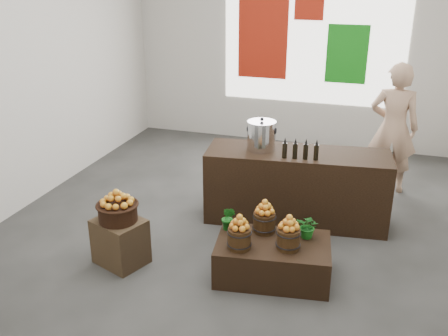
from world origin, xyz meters
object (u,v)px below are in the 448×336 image
(wicker_basket, at_px, (118,213))
(display_table, at_px, (273,259))
(counter, at_px, (296,186))
(shopper, at_px, (393,128))
(stock_pot_left, at_px, (261,136))
(crate, at_px, (120,241))

(wicker_basket, height_order, display_table, wicker_basket)
(counter, height_order, shopper, shopper)
(stock_pot_left, bearing_deg, crate, -127.39)
(wicker_basket, xyz_separation_m, stock_pot_left, (1.20, 1.57, 0.49))
(stock_pot_left, bearing_deg, display_table, -70.29)
(crate, xyz_separation_m, display_table, (1.67, 0.25, -0.06))
(shopper, bearing_deg, counter, 52.83)
(crate, bearing_deg, stock_pot_left, 52.61)
(wicker_basket, bearing_deg, stock_pot_left, 52.61)
(counter, bearing_deg, crate, -142.50)
(display_table, xyz_separation_m, stock_pot_left, (-0.47, 1.32, 0.91))
(counter, distance_m, shopper, 1.85)
(counter, bearing_deg, stock_pot_left, -180.00)
(display_table, relative_size, shopper, 0.63)
(wicker_basket, distance_m, display_table, 1.74)
(crate, distance_m, display_table, 1.69)
(wicker_basket, bearing_deg, display_table, 8.59)
(wicker_basket, xyz_separation_m, display_table, (1.67, 0.25, -0.42))
(display_table, bearing_deg, shopper, 59.63)
(display_table, bearing_deg, wicker_basket, -179.63)
(counter, relative_size, stock_pot_left, 6.47)
(wicker_basket, relative_size, stock_pot_left, 1.19)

